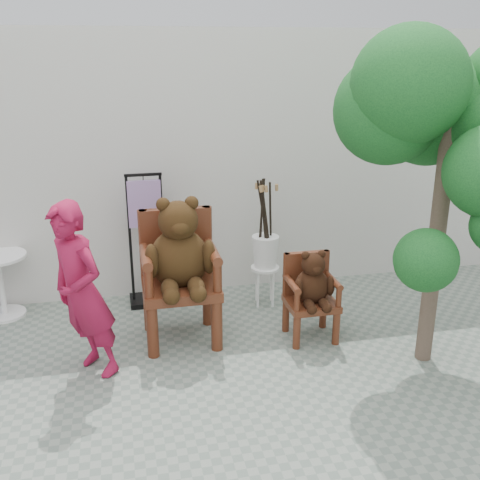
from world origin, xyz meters
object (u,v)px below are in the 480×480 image
(display_stand, at_px, (147,255))
(chair_small, at_px, (311,287))
(tree, at_px, (444,117))
(cafe_table, at_px, (0,278))
(stool_bucket, at_px, (265,251))
(person, at_px, (82,292))
(chair_big, at_px, (179,259))

(display_stand, bearing_deg, chair_small, -37.91)
(display_stand, xyz_separation_m, tree, (2.46, -1.67, 1.65))
(cafe_table, relative_size, display_stand, 0.47)
(stool_bucket, relative_size, tree, 0.49)
(cafe_table, height_order, display_stand, display_stand)
(chair_small, xyz_separation_m, stool_bucket, (-0.25, 0.85, 0.10))
(chair_small, bearing_deg, person, -173.11)
(person, bearing_deg, chair_big, 80.38)
(person, relative_size, display_stand, 1.07)
(chair_big, xyz_separation_m, person, (-0.89, -0.51, -0.04))
(person, height_order, tree, tree)
(cafe_table, relative_size, tree, 0.24)
(display_stand, bearing_deg, tree, -35.05)
(chair_small, distance_m, tree, 1.99)
(chair_big, bearing_deg, cafe_table, 153.58)
(display_stand, bearing_deg, stool_bucket, -14.55)
(person, relative_size, stool_bucket, 1.12)
(cafe_table, bearing_deg, tree, -22.55)
(display_stand, distance_m, stool_bucket, 1.32)
(chair_big, bearing_deg, display_stand, 106.14)
(chair_big, height_order, stool_bucket, chair_big)
(person, relative_size, tree, 0.54)
(stool_bucket, bearing_deg, cafe_table, 173.67)
(person, height_order, display_stand, person)
(chair_big, relative_size, stool_bucket, 1.02)
(person, bearing_deg, tree, 45.90)
(cafe_table, bearing_deg, chair_small, -20.50)
(cafe_table, bearing_deg, person, -56.15)
(chair_big, relative_size, person, 0.91)
(chair_big, distance_m, stool_bucket, 1.20)
(person, xyz_separation_m, stool_bucket, (1.91, 1.11, -0.17))
(display_stand, xyz_separation_m, stool_bucket, (1.28, -0.31, 0.06))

